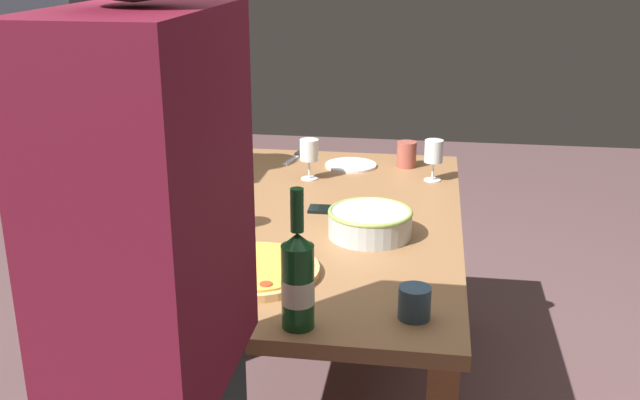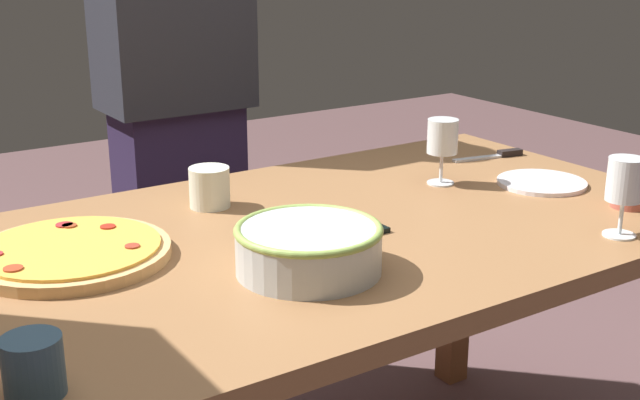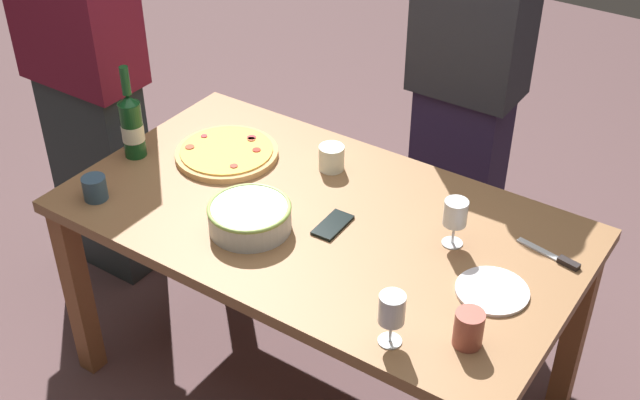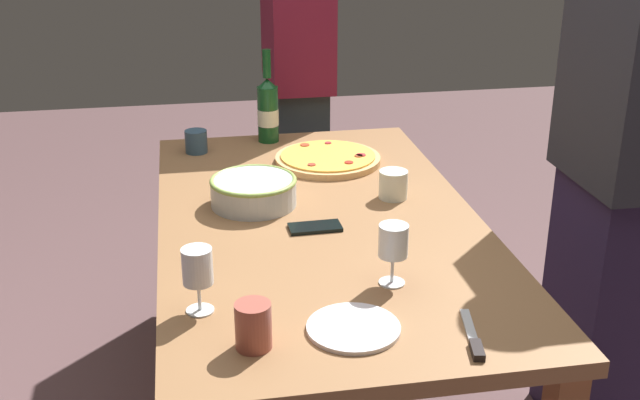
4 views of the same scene
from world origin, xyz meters
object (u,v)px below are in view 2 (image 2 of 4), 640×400
at_px(cup_amber, 33,366).
at_px(pizza_knife, 497,155).
at_px(wine_glass_near_pizza, 442,140).
at_px(wine_glass_by_bottle, 625,182).
at_px(cup_ceramic, 631,184).
at_px(side_plate, 542,183).
at_px(cup_spare, 210,187).
at_px(pizza, 70,252).
at_px(serving_bowl, 309,246).
at_px(cell_phone, 354,223).
at_px(person_host, 176,96).
at_px(dining_table, 320,272).

distance_m(cup_amber, pizza_knife, 1.43).
distance_m(wine_glass_near_pizza, wine_glass_by_bottle, 0.46).
height_order(cup_amber, cup_ceramic, cup_ceramic).
distance_m(wine_glass_by_bottle, side_plate, 0.36).
height_order(wine_glass_by_bottle, cup_spare, wine_glass_by_bottle).
bearing_deg(pizza, serving_bowl, -41.22).
relative_size(serving_bowl, cup_amber, 3.23).
xyz_separation_m(serving_bowl, cup_amber, (-0.51, -0.15, -0.01)).
distance_m(cup_spare, pizza_knife, 0.81).
bearing_deg(wine_glass_near_pizza, cell_phone, -159.45).
relative_size(cup_amber, pizza_knife, 0.39).
relative_size(cup_spare, person_host, 0.05).
xyz_separation_m(dining_table, wine_glass_by_bottle, (0.45, -0.35, 0.20)).
relative_size(wine_glass_by_bottle, cup_ceramic, 1.52).
height_order(dining_table, person_host, person_host).
height_order(serving_bowl, cup_ceramic, cup_ceramic).
bearing_deg(pizza, person_host, 53.65).
bearing_deg(pizza_knife, side_plate, -111.60).
xyz_separation_m(wine_glass_by_bottle, cup_ceramic, (0.17, 0.10, -0.06)).
xyz_separation_m(pizza, cup_spare, (0.34, 0.13, 0.03)).
distance_m(cup_ceramic, pizza_knife, 0.46).
xyz_separation_m(wine_glass_by_bottle, cell_phone, (-0.39, 0.33, -0.10)).
bearing_deg(cup_amber, pizza_knife, 21.58).
bearing_deg(cell_phone, cup_ceramic, -23.44).
distance_m(wine_glass_near_pizza, cup_spare, 0.54).
relative_size(wine_glass_near_pizza, wine_glass_by_bottle, 0.99).
bearing_deg(wine_glass_by_bottle, wine_glass_near_pizza, 96.36).
bearing_deg(cup_amber, person_host, 58.18).
relative_size(wine_glass_near_pizza, cup_amber, 1.93).
height_order(cup_ceramic, person_host, person_host).
bearing_deg(cell_phone, wine_glass_near_pizza, 19.08).
bearing_deg(wine_glass_near_pizza, cup_spare, 164.82).
bearing_deg(wine_glass_near_pizza, wine_glass_by_bottle, -83.64).
distance_m(serving_bowl, cup_amber, 0.53).
height_order(cup_amber, side_plate, cup_amber).
bearing_deg(cup_ceramic, wine_glass_near_pizza, 121.63).
relative_size(dining_table, cup_amber, 20.32).
bearing_deg(person_host, side_plate, 35.69).
bearing_deg(cup_amber, cell_phone, 22.78).
relative_size(cup_ceramic, side_plate, 0.50).
xyz_separation_m(dining_table, serving_bowl, (-0.14, -0.17, 0.14)).
height_order(pizza, cell_phone, pizza).
distance_m(pizza, cell_phone, 0.54).
distance_m(wine_glass_by_bottle, cup_ceramic, 0.20).
relative_size(serving_bowl, wine_glass_by_bottle, 1.65).
bearing_deg(cup_spare, side_plate, -21.27).
height_order(cup_spare, person_host, person_host).
relative_size(cell_phone, person_host, 0.08).
xyz_separation_m(pizza, side_plate, (1.05, -0.14, -0.01)).
xyz_separation_m(wine_glass_by_bottle, side_plate, (0.14, 0.32, -0.10)).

